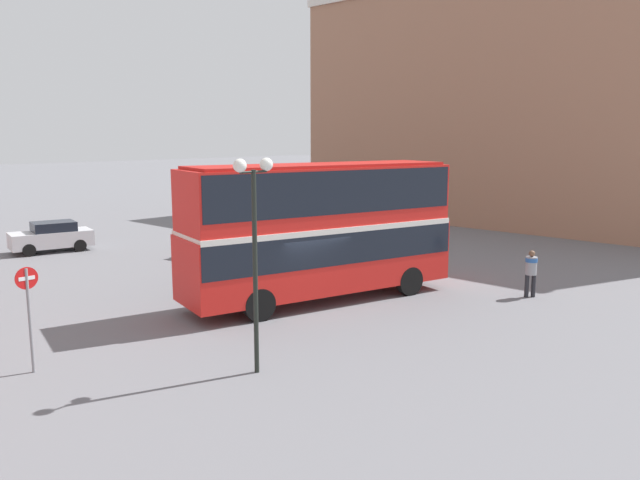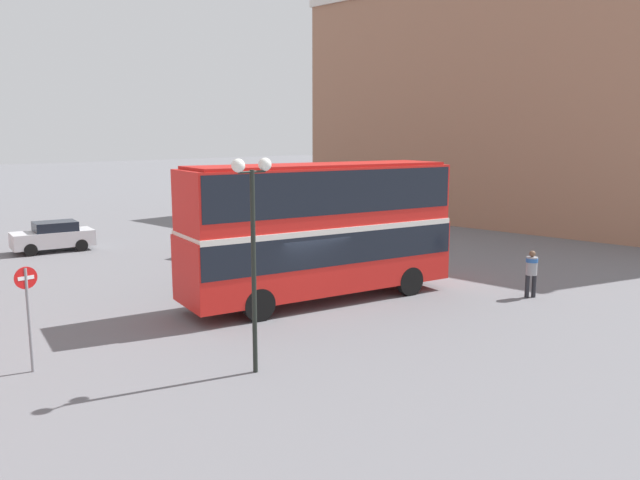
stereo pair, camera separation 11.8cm
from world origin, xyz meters
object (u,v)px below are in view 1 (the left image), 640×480
Objects in this scene: street_lamp_twin_globe at (254,220)px; no_entry_sign at (29,304)px; double_decker_bus at (320,223)px; pedestrian_foreground at (531,269)px; parked_car_side_street at (223,239)px; parked_car_kerb_near at (52,237)px.

no_entry_sign is (-3.87, 4.14, -2.12)m from street_lamp_twin_globe.
double_decker_bus is 3.83× the size of no_entry_sign.
pedestrian_foreground is (5.65, -5.40, -1.76)m from double_decker_bus.
street_lamp_twin_globe reaches higher than double_decker_bus.
street_lamp_twin_globe reaches higher than parked_car_side_street.
double_decker_bus is 7.27m from street_lamp_twin_globe.
pedestrian_foreground is at bearing -28.77° from double_decker_bus.
parked_car_kerb_near reaches higher than parked_car_side_street.
street_lamp_twin_globe reaches higher than pedestrian_foreground.
street_lamp_twin_globe is (-6.22, -3.61, 1.07)m from double_decker_bus.
parked_car_side_street is (-2.42, 15.14, -0.34)m from pedestrian_foreground.
double_decker_bus is 8.01m from pedestrian_foreground.
street_lamp_twin_globe reaches higher than no_entry_sign.
parked_car_side_street is at bearing 34.66° from no_entry_sign.
pedestrian_foreground is at bearing -87.41° from parked_car_side_street.
double_decker_bus is 2.37× the size of parked_car_side_street.
no_entry_sign reaches higher than parked_car_side_street.
parked_car_kerb_near is 17.93m from no_entry_sign.
no_entry_sign is at bearing 77.47° from parked_car_kerb_near.
double_decker_bus is at bearing -3.01° from no_entry_sign.
no_entry_sign is at bearing 133.08° from street_lamp_twin_globe.
parked_car_side_street is 1.62× the size of no_entry_sign.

